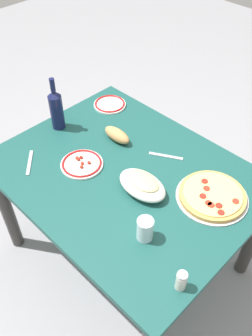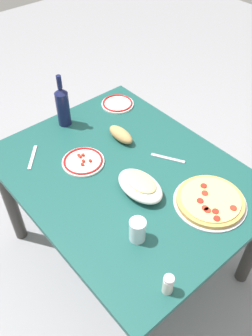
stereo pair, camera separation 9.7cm
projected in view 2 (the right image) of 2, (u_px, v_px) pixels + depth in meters
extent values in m
plane|color=gray|center=(126.00, 255.00, 2.19)|extent=(8.00, 8.00, 0.00)
cube|color=#194C47|center=(126.00, 175.00, 1.70)|extent=(1.21, 0.94, 0.03)
cylinder|color=#33302D|center=(120.00, 140.00, 2.44)|extent=(0.07, 0.07, 0.68)
cylinder|color=#33302D|center=(10.00, 200.00, 2.06)|extent=(0.07, 0.07, 0.68)
cylinder|color=#B7B7BC|center=(210.00, 202.00, 1.56)|extent=(0.32, 0.32, 0.01)
cylinder|color=tan|center=(210.00, 201.00, 1.55)|extent=(0.29, 0.29, 0.02)
cylinder|color=#EACC75|center=(211.00, 199.00, 1.54)|extent=(0.26, 0.26, 0.01)
cylinder|color=#B22D1E|center=(207.00, 210.00, 1.49)|extent=(0.03, 0.03, 0.00)
cylinder|color=maroon|center=(215.00, 211.00, 1.48)|extent=(0.03, 0.03, 0.00)
cylinder|color=#B22D1E|center=(233.00, 208.00, 1.50)|extent=(0.03, 0.03, 0.00)
cylinder|color=#B22D1E|center=(205.00, 193.00, 1.56)|extent=(0.03, 0.03, 0.00)
cylinder|color=maroon|center=(217.00, 218.00, 1.46)|extent=(0.03, 0.03, 0.00)
cylinder|color=maroon|center=(204.00, 186.00, 1.59)|extent=(0.03, 0.03, 0.00)
cylinder|color=maroon|center=(200.00, 201.00, 1.53)|extent=(0.03, 0.03, 0.00)
cylinder|color=#B22D1E|center=(205.00, 208.00, 1.50)|extent=(0.03, 0.03, 0.00)
ellipsoid|color=white|center=(140.00, 186.00, 1.58)|extent=(0.24, 0.15, 0.07)
ellipsoid|color=#AD2819|center=(140.00, 184.00, 1.57)|extent=(0.20, 0.12, 0.03)
ellipsoid|color=#EFD684|center=(140.00, 181.00, 1.56)|extent=(0.17, 0.10, 0.02)
cylinder|color=#141942|center=(63.00, 109.00, 1.89)|extent=(0.07, 0.07, 0.19)
cone|color=#141942|center=(60.00, 91.00, 1.82)|extent=(0.07, 0.07, 0.03)
cylinder|color=#141942|center=(59.00, 82.00, 1.78)|extent=(0.03, 0.03, 0.07)
cylinder|color=silver|center=(137.00, 230.00, 1.39)|extent=(0.07, 0.07, 0.10)
cylinder|color=white|center=(83.00, 162.00, 1.74)|extent=(0.21, 0.21, 0.01)
torus|color=red|center=(83.00, 161.00, 1.73)|extent=(0.19, 0.19, 0.01)
cube|color=#AD2819|center=(83.00, 155.00, 1.75)|extent=(0.01, 0.01, 0.01)
cube|color=#AD2819|center=(80.00, 157.00, 1.75)|extent=(0.01, 0.01, 0.01)
cube|color=#AD2819|center=(82.00, 164.00, 1.71)|extent=(0.01, 0.01, 0.01)
cube|color=#AD2819|center=(83.00, 161.00, 1.72)|extent=(0.01, 0.01, 0.01)
cube|color=#AD2819|center=(79.00, 155.00, 1.75)|extent=(0.01, 0.01, 0.01)
cube|color=#AD2819|center=(90.00, 161.00, 1.73)|extent=(0.01, 0.01, 0.01)
cylinder|color=white|center=(118.00, 104.00, 2.08)|extent=(0.19, 0.19, 0.01)
torus|color=red|center=(118.00, 103.00, 2.08)|extent=(0.17, 0.17, 0.01)
ellipsoid|color=tan|center=(121.00, 135.00, 1.84)|extent=(0.16, 0.07, 0.06)
cylinder|color=silver|center=(168.00, 285.00, 1.25)|extent=(0.04, 0.04, 0.07)
cylinder|color=#B7B7BC|center=(169.00, 279.00, 1.21)|extent=(0.04, 0.04, 0.01)
cube|color=#B7B7BC|center=(168.00, 158.00, 1.76)|extent=(0.16, 0.10, 0.00)
cube|color=#B7B7BC|center=(33.00, 157.00, 1.76)|extent=(0.14, 0.12, 0.00)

